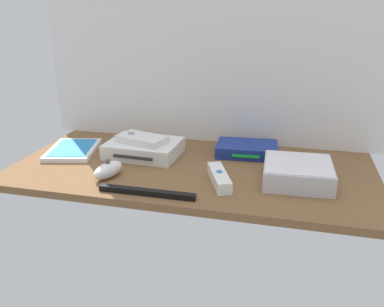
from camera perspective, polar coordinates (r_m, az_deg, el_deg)
ground_plane at (r=114.22cm, az=0.00°, el=-2.36°), size 100.00×48.00×2.00cm
back_wall at (r=130.02cm, az=2.74°, el=15.38°), size 110.00×1.20×64.00cm
game_console at (r=122.81cm, az=-6.75°, el=0.73°), size 21.66×17.19×4.40cm
mini_computer at (r=106.73cm, az=14.61°, el=-2.59°), size 17.66×17.66×5.30cm
game_case at (r=130.25cm, az=-16.35°, el=0.50°), size 17.56×21.59×1.56cm
network_router at (r=123.77cm, az=7.71°, el=0.60°), size 18.78×13.26×3.40cm
remote_wand at (r=103.31cm, az=3.84°, el=-3.40°), size 8.79×15.09×3.40cm
remote_nunchuk at (r=108.68cm, az=-11.68°, el=-2.27°), size 7.01×10.83×5.10cm
remote_classic_pad at (r=120.99cm, az=-7.03°, el=2.02°), size 16.07×11.73×2.40cm
sensor_bar at (r=97.77cm, az=-6.39°, el=-5.42°), size 24.01×1.89×1.40cm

